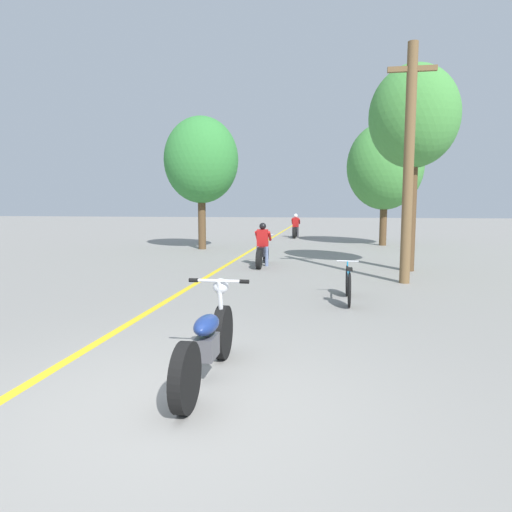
# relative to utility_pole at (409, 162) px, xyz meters

# --- Properties ---
(ground_plane) EXTENTS (120.00, 120.00, 0.00)m
(ground_plane) POSITION_rel_utility_pole_xyz_m (-3.24, -7.30, -2.87)
(ground_plane) COLOR gray
(lane_stripe_center) EXTENTS (0.14, 48.00, 0.01)m
(lane_stripe_center) POSITION_rel_utility_pole_xyz_m (-4.94, 5.32, -2.86)
(lane_stripe_center) COLOR yellow
(lane_stripe_center) RESTS_ON ground
(utility_pole) EXTENTS (1.10, 0.24, 5.56)m
(utility_pole) POSITION_rel_utility_pole_xyz_m (0.00, 0.00, 0.00)
(utility_pole) COLOR brown
(utility_pole) RESTS_ON ground
(roadside_tree_right_near) EXTENTS (2.44, 2.19, 5.68)m
(roadside_tree_right_near) POSITION_rel_utility_pole_xyz_m (0.43, 2.10, 1.36)
(roadside_tree_right_near) COLOR #513A23
(roadside_tree_right_near) RESTS_ON ground
(roadside_tree_right_far) EXTENTS (3.39, 3.05, 5.53)m
(roadside_tree_right_far) POSITION_rel_utility_pole_xyz_m (0.64, 10.21, 0.70)
(roadside_tree_right_far) COLOR #513A23
(roadside_tree_right_far) RESTS_ON ground
(roadside_tree_left) EXTENTS (3.08, 2.77, 5.46)m
(roadside_tree_left) POSITION_rel_utility_pole_xyz_m (-7.06, 7.25, 0.80)
(roadside_tree_left) COLOR #513A23
(roadside_tree_left) RESTS_ON ground
(motorcycle_foreground) EXTENTS (0.72, 2.15, 1.02)m
(motorcycle_foreground) POSITION_rel_utility_pole_xyz_m (-3.09, -6.64, -2.45)
(motorcycle_foreground) COLOR black
(motorcycle_foreground) RESTS_ON ground
(motorcycle_rider_lead) EXTENTS (0.50, 2.06, 1.32)m
(motorcycle_rider_lead) POSITION_rel_utility_pole_xyz_m (-3.81, 2.51, -2.37)
(motorcycle_rider_lead) COLOR black
(motorcycle_rider_lead) RESTS_ON ground
(motorcycle_rider_far) EXTENTS (0.50, 2.08, 1.34)m
(motorcycle_rider_far) POSITION_rel_utility_pole_xyz_m (-3.66, 14.50, -2.36)
(motorcycle_rider_far) COLOR black
(motorcycle_rider_far) RESTS_ON ground
(bicycle_parked) EXTENTS (0.44, 1.71, 0.74)m
(bicycle_parked) POSITION_rel_utility_pole_xyz_m (-1.43, -2.33, -2.52)
(bicycle_parked) COLOR black
(bicycle_parked) RESTS_ON ground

